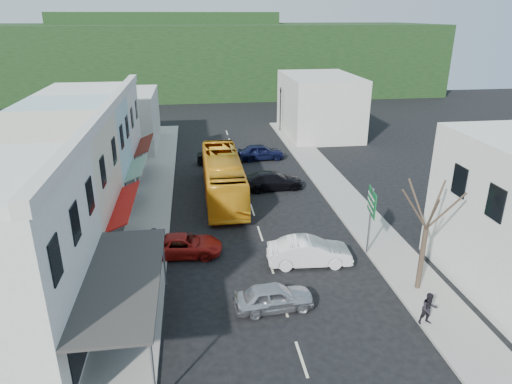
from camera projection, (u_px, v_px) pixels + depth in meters
name	position (u px, v px, depth m)	size (l,w,h in m)	color
ground	(270.00, 264.00, 26.73)	(120.00, 120.00, 0.00)	black
sidewalk_left	(152.00, 204.00, 34.96)	(3.00, 52.00, 0.15)	gray
sidewalk_right	(341.00, 194.00, 36.89)	(3.00, 52.00, 0.15)	gray
shopfront_row	(59.00, 181.00, 28.28)	(8.25, 30.00, 8.00)	beige
distant_block_left	(119.00, 120.00, 49.00)	(8.00, 10.00, 6.00)	#B7B2A8
distant_block_right	(319.00, 105.00, 54.54)	(8.00, 12.00, 7.00)	#B7B2A8
hillside	(204.00, 54.00, 84.13)	(80.00, 26.00, 14.00)	black
bus	(223.00, 178.00, 36.02)	(2.50, 11.60, 3.10)	orange
car_silver	(274.00, 297.00, 22.42)	(1.80, 4.40, 1.40)	#B9BABF
car_white	(309.00, 253.00, 26.47)	(1.80, 4.40, 1.40)	silver
car_red	(184.00, 244.00, 27.49)	(1.90, 4.60, 1.40)	#9B130F
car_black_near	(273.00, 181.00, 37.92)	(1.84, 4.50, 1.40)	black
car_navy_mid	(261.00, 153.00, 45.63)	(1.80, 4.40, 1.40)	black
car_black_far	(219.00, 157.00, 44.36)	(1.80, 4.40, 1.40)	black
pedestrian_left	(156.00, 244.00, 26.95)	(0.60, 0.40, 1.70)	black
pedestrian_right	(429.00, 308.00, 21.03)	(0.70, 0.44, 1.70)	black
direction_sign	(370.00, 222.00, 27.07)	(0.53, 1.93, 4.27)	#0C5C28
street_tree	(426.00, 229.00, 22.91)	(2.96, 2.96, 7.21)	#32251C
traffic_signal	(280.00, 110.00, 55.84)	(0.60, 1.12, 5.44)	black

